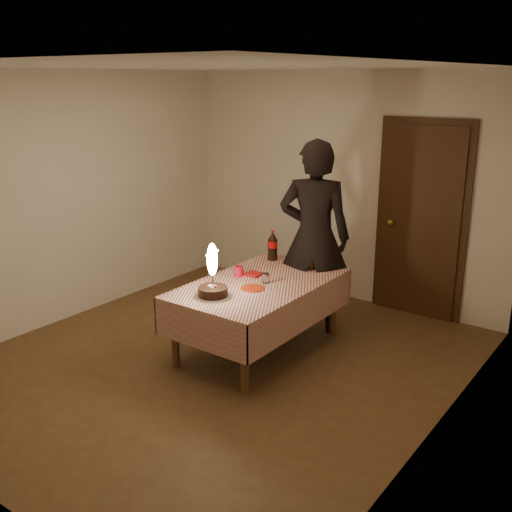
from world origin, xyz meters
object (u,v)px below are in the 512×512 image
at_px(red_cup, 239,271).
at_px(dining_table, 259,292).
at_px(amber_bottle_right, 312,257).
at_px(clear_cup, 266,278).
at_px(cola_bottle, 273,246).
at_px(red_plate, 253,288).
at_px(photographer, 314,237).
at_px(birthday_cake, 213,283).

bearing_deg(red_cup, dining_table, -7.24).
bearing_deg(amber_bottle_right, clear_cup, -101.46).
distance_m(clear_cup, cola_bottle, 0.74).
bearing_deg(red_plate, photographer, 84.49).
bearing_deg(photographer, red_cup, -119.68).
xyz_separation_m(cola_bottle, photographer, (0.45, 0.08, 0.15)).
distance_m(dining_table, clear_cup, 0.15).
bearing_deg(photographer, cola_bottle, -170.26).
height_order(birthday_cake, photographer, photographer).
xyz_separation_m(clear_cup, cola_bottle, (-0.36, 0.64, 0.11)).
distance_m(red_cup, cola_bottle, 0.64).
height_order(dining_table, amber_bottle_right, amber_bottle_right).
height_order(red_plate, red_cup, red_cup).
relative_size(clear_cup, amber_bottle_right, 0.35).
bearing_deg(clear_cup, cola_bottle, 119.77).
bearing_deg(birthday_cake, dining_table, 78.12).
xyz_separation_m(red_plate, red_cup, (-0.32, 0.20, 0.05)).
bearing_deg(amber_bottle_right, cola_bottle, 178.12).
xyz_separation_m(red_cup, cola_bottle, (-0.05, 0.63, 0.10)).
bearing_deg(red_cup, cola_bottle, 94.36).
distance_m(birthday_cake, cola_bottle, 1.22).
relative_size(amber_bottle_right, photographer, 0.13).
height_order(birthday_cake, red_cup, birthday_cake).
relative_size(birthday_cake, clear_cup, 5.33).
bearing_deg(red_plate, birthday_cake, -114.66).
bearing_deg(dining_table, photographer, 79.08).
distance_m(red_plate, red_cup, 0.38).
bearing_deg(photographer, amber_bottle_right, -69.04).
bearing_deg(cola_bottle, amber_bottle_right, -1.88).
bearing_deg(cola_bottle, birthday_cake, -80.66).
bearing_deg(birthday_cake, cola_bottle, 99.34).
distance_m(birthday_cake, photographer, 1.31).
distance_m(dining_table, amber_bottle_right, 0.71).
bearing_deg(cola_bottle, dining_table, -65.06).
bearing_deg(amber_bottle_right, dining_table, -105.43).
distance_m(red_cup, clear_cup, 0.32).
xyz_separation_m(red_cup, amber_bottle_right, (0.44, 0.62, 0.07)).
xyz_separation_m(dining_table, photographer, (0.14, 0.74, 0.39)).
xyz_separation_m(red_plate, photographer, (0.09, 0.91, 0.30)).
relative_size(birthday_cake, amber_bottle_right, 1.88).
xyz_separation_m(red_cup, photographer, (0.40, 0.71, 0.25)).
bearing_deg(cola_bottle, clear_cup, -60.23).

